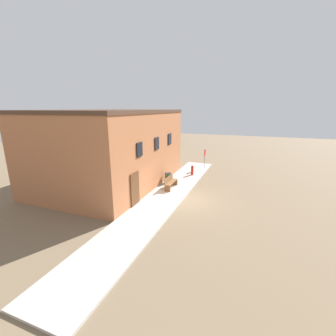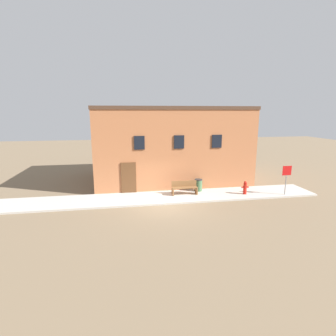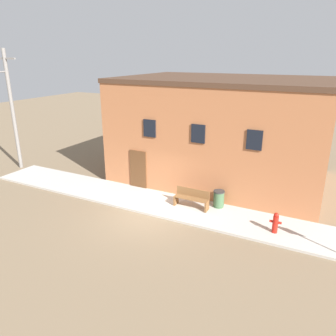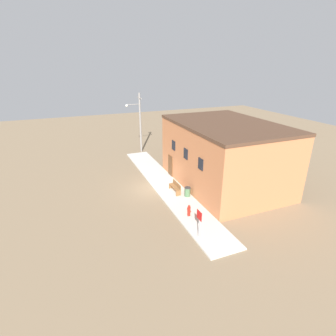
{
  "view_description": "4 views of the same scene",
  "coord_description": "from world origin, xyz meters",
  "px_view_note": "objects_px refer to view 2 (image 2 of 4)",
  "views": [
    {
      "loc": [
        -13.6,
        -4.09,
        6.0
      ],
      "look_at": [
        0.42,
        1.29,
        2.0
      ],
      "focal_mm": 24.0,
      "sensor_mm": 36.0,
      "label": 1
    },
    {
      "loc": [
        -2.35,
        -14.79,
        5.48
      ],
      "look_at": [
        0.42,
        1.29,
        2.0
      ],
      "focal_mm": 28.0,
      "sensor_mm": 36.0,
      "label": 2
    },
    {
      "loc": [
        7.1,
        -11.74,
        7.06
      ],
      "look_at": [
        0.42,
        1.29,
        2.0
      ],
      "focal_mm": 35.0,
      "sensor_mm": 36.0,
      "label": 3
    },
    {
      "loc": [
        20.74,
        -6.89,
        10.76
      ],
      "look_at": [
        0.42,
        1.29,
        2.0
      ],
      "focal_mm": 28.0,
      "sensor_mm": 36.0,
      "label": 4
    }
  ],
  "objects_px": {
    "bench": "(184,188)",
    "stop_sign": "(287,175)",
    "fire_hydrant": "(245,188)",
    "trash_bin": "(198,185)"
  },
  "relations": [
    {
      "from": "bench",
      "to": "stop_sign",
      "type": "bearing_deg",
      "value": -10.25
    },
    {
      "from": "fire_hydrant",
      "to": "bench",
      "type": "xyz_separation_m",
      "value": [
        -4.01,
        0.62,
        0.01
      ]
    },
    {
      "from": "fire_hydrant",
      "to": "stop_sign",
      "type": "xyz_separation_m",
      "value": [
        2.58,
        -0.57,
        0.91
      ]
    },
    {
      "from": "fire_hydrant",
      "to": "stop_sign",
      "type": "relative_size",
      "value": 0.46
    },
    {
      "from": "fire_hydrant",
      "to": "trash_bin",
      "type": "relative_size",
      "value": 1.08
    },
    {
      "from": "stop_sign",
      "to": "bench",
      "type": "xyz_separation_m",
      "value": [
        -6.58,
        1.19,
        -0.9
      ]
    },
    {
      "from": "bench",
      "to": "trash_bin",
      "type": "bearing_deg",
      "value": 29.18
    },
    {
      "from": "fire_hydrant",
      "to": "trash_bin",
      "type": "xyz_separation_m",
      "value": [
        -2.86,
        1.26,
        -0.03
      ]
    },
    {
      "from": "fire_hydrant",
      "to": "stop_sign",
      "type": "height_order",
      "value": "stop_sign"
    },
    {
      "from": "trash_bin",
      "to": "stop_sign",
      "type": "bearing_deg",
      "value": -18.59
    }
  ]
}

